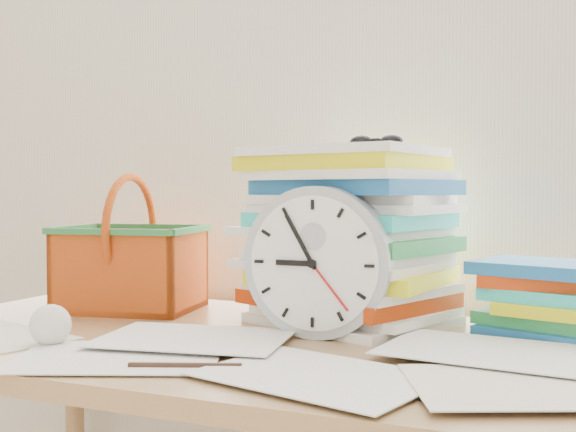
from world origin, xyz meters
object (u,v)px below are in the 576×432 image
at_px(desk, 267,383).
at_px(paper_stack, 348,235).
at_px(clock, 319,262).
at_px(basket, 131,243).
at_px(book_stack, 558,300).

height_order(desk, paper_stack, paper_stack).
relative_size(paper_stack, clock, 1.44).
xyz_separation_m(clock, basket, (-0.46, 0.12, 0.01)).
relative_size(book_stack, basket, 0.92).
xyz_separation_m(desk, book_stack, (0.45, 0.20, 0.14)).
bearing_deg(paper_stack, desk, -110.10).
height_order(paper_stack, clock, paper_stack).
xyz_separation_m(paper_stack, basket, (-0.46, -0.04, -0.03)).
distance_m(desk, basket, 0.47).
distance_m(clock, basket, 0.48).
relative_size(desk, clock, 5.46).
xyz_separation_m(clock, book_stack, (0.37, 0.15, -0.06)).
bearing_deg(basket, book_stack, -7.81).
bearing_deg(basket, desk, -32.95).
xyz_separation_m(desk, basket, (-0.39, 0.16, 0.21)).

